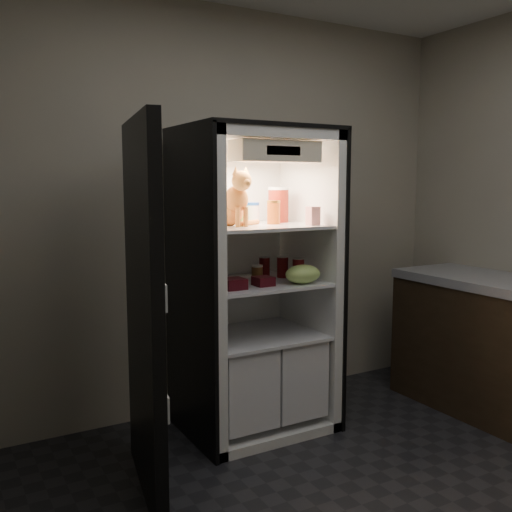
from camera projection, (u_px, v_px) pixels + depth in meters
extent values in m
plane|color=#AEA691|center=(222.00, 211.00, 3.87)|extent=(3.60, 0.00, 3.60)
cube|color=white|center=(231.00, 276.00, 3.81)|extent=(0.85, 0.06, 1.85)
cube|color=white|center=(196.00, 289.00, 3.34)|extent=(0.06, 0.70, 1.85)
cube|color=white|center=(307.00, 278.00, 3.73)|extent=(0.06, 0.70, 1.85)
cube|color=white|center=(255.00, 136.00, 3.42)|extent=(0.85, 0.70, 0.06)
cube|color=white|center=(255.00, 421.00, 3.65)|extent=(0.85, 0.70, 0.06)
cube|color=black|center=(189.00, 290.00, 3.32)|extent=(0.02, 0.72, 1.87)
cube|color=black|center=(312.00, 277.00, 3.75)|extent=(0.02, 0.72, 1.87)
cube|color=black|center=(255.00, 129.00, 3.42)|extent=(0.90, 0.72, 0.02)
cube|color=white|center=(257.00, 226.00, 3.47)|extent=(0.73, 0.62, 0.02)
cube|color=white|center=(257.00, 283.00, 3.51)|extent=(0.73, 0.62, 0.02)
cube|color=white|center=(232.00, 378.00, 3.50)|extent=(0.34, 0.58, 0.48)
cube|color=white|center=(281.00, 369.00, 3.67)|extent=(0.34, 0.58, 0.48)
cube|color=white|center=(257.00, 335.00, 3.55)|extent=(0.73, 0.62, 0.02)
cube|color=#FAEDCD|center=(275.00, 151.00, 3.23)|extent=(0.52, 0.18, 0.12)
cube|color=black|center=(283.00, 151.00, 3.16)|extent=(0.22, 0.01, 0.05)
cube|color=black|center=(143.00, 310.00, 2.78)|extent=(0.21, 0.87, 1.85)
cube|color=white|center=(151.00, 388.00, 2.78)|extent=(0.17, 0.64, 0.12)
cube|color=white|center=(149.00, 287.00, 2.72)|extent=(0.17, 0.64, 0.12)
ellipsoid|color=#BE5718|center=(228.00, 211.00, 3.40)|extent=(0.20, 0.24, 0.18)
ellipsoid|color=#BE5718|center=(236.00, 199.00, 3.32)|extent=(0.16, 0.14, 0.16)
sphere|color=#C66826|center=(242.00, 181.00, 3.26)|extent=(0.13, 0.13, 0.12)
sphere|color=#C66826|center=(246.00, 183.00, 3.22)|extent=(0.05, 0.05, 0.05)
cone|color=#C66826|center=(236.00, 171.00, 3.24)|extent=(0.05, 0.05, 0.05)
cone|color=#C66826|center=(246.00, 171.00, 3.28)|extent=(0.05, 0.05, 0.05)
cylinder|color=#BE5718|center=(238.00, 217.00, 3.27)|extent=(0.03, 0.03, 0.11)
cylinder|color=#BE5718|center=(246.00, 217.00, 3.30)|extent=(0.03, 0.03, 0.11)
cylinder|color=#BE5718|center=(249.00, 223.00, 3.40)|extent=(0.20, 0.13, 0.03)
cylinder|color=#238334|center=(241.00, 211.00, 3.50)|extent=(0.07, 0.07, 0.16)
cylinder|color=#238334|center=(241.00, 196.00, 3.49)|extent=(0.07, 0.07, 0.01)
cylinder|color=white|center=(252.00, 214.00, 3.60)|extent=(0.09, 0.09, 0.11)
cylinder|color=#1949B4|center=(252.00, 204.00, 3.59)|extent=(0.09, 0.09, 0.02)
cylinder|color=#9D120E|center=(274.00, 213.00, 3.51)|extent=(0.08, 0.08, 0.13)
cylinder|color=gold|center=(274.00, 202.00, 3.50)|extent=(0.08, 0.08, 0.01)
cylinder|color=#A42D15|center=(278.00, 206.00, 3.67)|extent=(0.13, 0.13, 0.21)
cylinder|color=white|center=(278.00, 189.00, 3.66)|extent=(0.13, 0.13, 0.02)
cube|color=white|center=(313.00, 216.00, 3.42)|extent=(0.07, 0.07, 0.11)
cylinder|color=black|center=(264.00, 267.00, 3.68)|extent=(0.07, 0.07, 0.12)
cylinder|color=#B2B2B2|center=(264.00, 257.00, 3.67)|extent=(0.07, 0.07, 0.00)
cylinder|color=black|center=(283.00, 267.00, 3.65)|extent=(0.07, 0.07, 0.13)
cylinder|color=#B2B2B2|center=(283.00, 257.00, 3.64)|extent=(0.07, 0.07, 0.00)
cylinder|color=black|center=(298.00, 269.00, 3.55)|extent=(0.07, 0.07, 0.13)
cylinder|color=#B2B2B2|center=(298.00, 259.00, 3.54)|extent=(0.07, 0.07, 0.00)
cylinder|color=brown|center=(257.00, 274.00, 3.53)|extent=(0.07, 0.07, 0.09)
cylinder|color=#B2B2B2|center=(257.00, 266.00, 3.53)|extent=(0.07, 0.07, 0.01)
ellipsoid|color=#98C25A|center=(303.00, 274.00, 3.43)|extent=(0.23, 0.17, 0.11)
cube|color=#460B13|center=(234.00, 284.00, 3.25)|extent=(0.12, 0.12, 0.06)
cube|color=#460B13|center=(263.00, 281.00, 3.36)|extent=(0.11, 0.11, 0.05)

